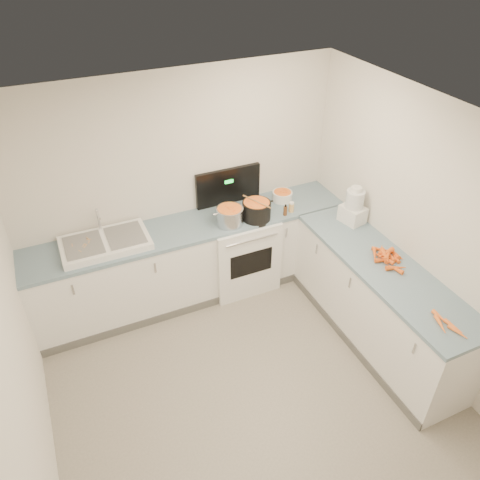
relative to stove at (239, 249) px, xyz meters
name	(u,v)px	position (x,y,z in m)	size (l,w,h in m)	color
floor	(260,406)	(-0.55, -1.69, -0.47)	(3.50, 4.00, 0.00)	gray
ceiling	(270,152)	(-0.55, -1.69, 2.03)	(3.50, 4.00, 0.00)	silver
wall_back	(180,187)	(-0.55, 0.31, 0.78)	(3.50, 2.50, 0.00)	silver
wall_left	(15,385)	(-2.30, -1.69, 0.78)	(4.00, 2.50, 0.00)	silver
wall_right	(441,248)	(1.20, -1.69, 0.78)	(4.00, 2.50, 0.00)	silver
counter_back	(194,260)	(-0.55, 0.01, 0.00)	(3.50, 0.62, 0.94)	white
counter_right	(377,302)	(0.90, -1.39, 0.00)	(0.62, 2.20, 0.94)	white
stove	(239,249)	(0.00, 0.00, 0.00)	(0.76, 0.65, 1.36)	white
sink	(105,243)	(-1.45, 0.02, 0.50)	(0.86, 0.52, 0.31)	white
steel_pot	(230,217)	(-0.16, -0.13, 0.55)	(0.29, 0.29, 0.21)	silver
black_pot	(256,211)	(0.14, -0.15, 0.56)	(0.31, 0.31, 0.22)	black
wooden_spoon	(257,202)	(0.14, -0.15, 0.68)	(0.02, 0.02, 0.39)	#AD7A47
mixing_bowl	(282,196)	(0.58, 0.08, 0.52)	(0.23, 0.23, 0.11)	white
extract_bottle	(285,211)	(0.46, -0.22, 0.52)	(0.04, 0.04, 0.11)	#593319
spice_jar	(291,208)	(0.56, -0.18, 0.52)	(0.06, 0.06, 0.10)	#E5B266
food_processor	(354,207)	(1.05, -0.62, 0.65)	(0.25, 0.29, 0.42)	white
carrot_pile	(388,257)	(0.96, -1.33, 0.50)	(0.32, 0.46, 0.09)	orange
peeled_carrots	(448,325)	(0.84, -2.23, 0.49)	(0.16, 0.35, 0.04)	orange
peelings	(85,243)	(-1.63, 0.04, 0.54)	(0.21, 0.24, 0.01)	tan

